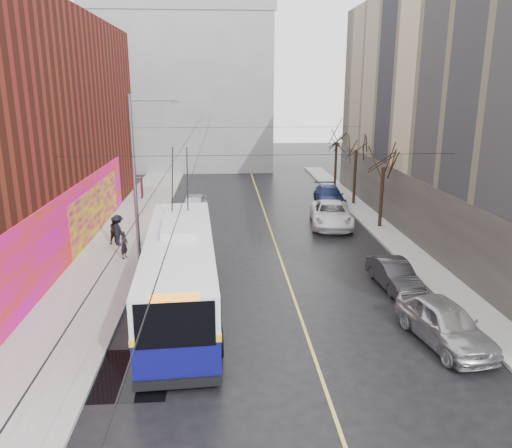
# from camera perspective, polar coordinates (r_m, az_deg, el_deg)

# --- Properties ---
(ground) EXTENTS (140.00, 140.00, 0.00)m
(ground) POSITION_cam_1_polar(r_m,az_deg,el_deg) (18.82, 1.77, -14.39)
(ground) COLOR black
(ground) RESTS_ON ground
(sidewalk_left) EXTENTS (4.00, 60.00, 0.15)m
(sidewalk_left) POSITION_cam_1_polar(r_m,az_deg,el_deg) (30.40, -15.72, -2.96)
(sidewalk_left) COLOR gray
(sidewalk_left) RESTS_ON ground
(sidewalk_right) EXTENTS (2.00, 60.00, 0.15)m
(sidewalk_right) POSITION_cam_1_polar(r_m,az_deg,el_deg) (31.58, 16.07, -2.29)
(sidewalk_right) COLOR gray
(sidewalk_right) RESTS_ON ground
(lane_line) EXTENTS (0.12, 50.00, 0.01)m
(lane_line) POSITION_cam_1_polar(r_m,az_deg,el_deg) (31.81, 2.02, -1.69)
(lane_line) COLOR #BFB74C
(lane_line) RESTS_ON ground
(building_far) EXTENTS (20.50, 12.10, 18.00)m
(building_far) POSITION_cam_1_polar(r_m,az_deg,el_deg) (61.39, -8.19, 14.94)
(building_far) COLOR gray
(building_far) RESTS_ON ground
(streetlight_pole) EXTENTS (2.65, 0.60, 9.00)m
(streetlight_pole) POSITION_cam_1_polar(r_m,az_deg,el_deg) (27.00, -13.41, 5.39)
(streetlight_pole) COLOR slate
(streetlight_pole) RESTS_ON ground
(catenary_wires) EXTENTS (18.00, 60.00, 0.22)m
(catenary_wires) POSITION_cam_1_polar(r_m,az_deg,el_deg) (31.18, -5.53, 9.62)
(catenary_wires) COLOR black
(tree_near) EXTENTS (3.20, 3.20, 6.40)m
(tree_near) POSITION_cam_1_polar(r_m,az_deg,el_deg) (34.24, 14.45, 7.59)
(tree_near) COLOR black
(tree_near) RESTS_ON ground
(tree_mid) EXTENTS (3.20, 3.20, 6.68)m
(tree_mid) POSITION_cam_1_polar(r_m,az_deg,el_deg) (40.87, 11.44, 9.35)
(tree_mid) COLOR black
(tree_mid) RESTS_ON ground
(tree_far) EXTENTS (3.20, 3.20, 6.57)m
(tree_far) POSITION_cam_1_polar(r_m,az_deg,el_deg) (47.64, 9.24, 10.14)
(tree_far) COLOR black
(tree_far) RESTS_ON ground
(puddle) EXTENTS (2.84, 3.28, 0.01)m
(puddle) POSITION_cam_1_polar(r_m,az_deg,el_deg) (18.07, -14.43, -16.28)
(puddle) COLOR black
(puddle) RESTS_ON ground
(pigeons_flying) EXTENTS (2.79, 3.84, 0.88)m
(pigeons_flying) POSITION_cam_1_polar(r_m,az_deg,el_deg) (26.64, -4.16, 10.48)
(pigeons_flying) COLOR slate
(trolleybus) EXTENTS (3.65, 13.31, 6.25)m
(trolleybus) POSITION_cam_1_polar(r_m,az_deg,el_deg) (21.80, -8.64, -5.21)
(trolleybus) COLOR #0B0B57
(trolleybus) RESTS_ON ground
(parked_car_a) EXTENTS (2.69, 5.05, 1.63)m
(parked_car_a) POSITION_cam_1_polar(r_m,az_deg,el_deg) (20.30, 20.75, -10.52)
(parked_car_a) COLOR #A4A4A8
(parked_car_a) RESTS_ON ground
(parked_car_b) EXTENTS (1.73, 4.11, 1.32)m
(parked_car_b) POSITION_cam_1_polar(r_m,az_deg,el_deg) (24.97, 15.49, -5.54)
(parked_car_b) COLOR #2C2B2E
(parked_car_b) RESTS_ON ground
(parked_car_c) EXTENTS (3.46, 6.24, 1.65)m
(parked_car_c) POSITION_cam_1_polar(r_m,az_deg,el_deg) (34.98, 8.58, 1.13)
(parked_car_c) COLOR white
(parked_car_c) RESTS_ON ground
(parked_car_d) EXTENTS (2.48, 5.44, 1.54)m
(parked_car_d) POSITION_cam_1_polar(r_m,az_deg,el_deg) (41.07, 8.37, 3.18)
(parked_car_d) COLOR navy
(parked_car_d) RESTS_ON ground
(following_car) EXTENTS (2.23, 4.71, 1.56)m
(following_car) POSITION_cam_1_polar(r_m,az_deg,el_deg) (37.80, -7.14, 2.18)
(following_car) COLOR silver
(following_car) RESTS_ON ground
(pedestrian_a) EXTENTS (0.51, 0.65, 1.56)m
(pedestrian_a) POSITION_cam_1_polar(r_m,az_deg,el_deg) (28.50, -14.83, -2.31)
(pedestrian_a) COLOR black
(pedestrian_a) RESTS_ON sidewalk_left
(pedestrian_b) EXTENTS (1.00, 1.01, 1.65)m
(pedestrian_b) POSITION_cam_1_polar(r_m,az_deg,el_deg) (31.34, -15.78, -0.69)
(pedestrian_b) COLOR black
(pedestrian_b) RESTS_ON sidewalk_left
(pedestrian_c) EXTENTS (1.34, 1.36, 1.87)m
(pedestrian_c) POSITION_cam_1_polar(r_m,az_deg,el_deg) (30.88, -15.46, -0.68)
(pedestrian_c) COLOR black
(pedestrian_c) RESTS_ON sidewalk_left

